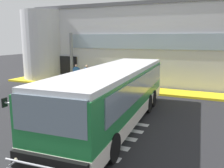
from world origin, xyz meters
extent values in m
cube|color=#232326|center=(0.00, 0.00, -0.01)|extent=(80.00, 90.00, 0.02)
cube|color=silver|center=(2.00, -6.00, 0.00)|extent=(4.40, 0.36, 0.01)
cube|color=silver|center=(2.00, -5.10, 0.00)|extent=(4.40, 0.36, 0.01)
cube|color=silver|center=(2.00, -4.20, 0.00)|extent=(4.40, 0.36, 0.01)
cube|color=silver|center=(2.00, -3.30, 0.00)|extent=(4.40, 0.36, 0.01)
cube|color=silver|center=(2.00, -2.40, 0.00)|extent=(4.40, 0.36, 0.01)
cube|color=#B7B7BC|center=(0.00, 12.00, 3.33)|extent=(18.63, 12.00, 6.66)
cube|color=#56565B|center=(0.00, 12.00, 6.81)|extent=(18.83, 12.20, 0.30)
cylinder|color=#B7B7BC|center=(-8.81, 6.50, 3.33)|extent=(4.40, 4.40, 6.66)
cube|color=black|center=(-5.81, 5.95, 1.20)|extent=(1.80, 0.16, 2.40)
cube|color=#8C9EAD|center=(1.00, 5.96, 3.80)|extent=(12.63, 0.10, 1.20)
cube|color=yellow|center=(0.00, 4.80, 0.07)|extent=(22.63, 2.00, 0.15)
cylinder|color=slate|center=(-5.10, 5.40, 2.34)|extent=(0.28, 0.28, 4.37)
cube|color=#1E7238|center=(2.57, -2.65, 1.42)|extent=(3.22, 10.92, 2.15)
cube|color=silver|center=(2.57, -2.65, 0.62)|extent=(3.26, 10.96, 0.55)
cube|color=silver|center=(2.57, -2.65, 2.60)|extent=(3.11, 10.71, 0.20)
cube|color=slate|center=(2.90, -7.98, 2.02)|extent=(2.35, 0.27, 1.05)
cube|color=slate|center=(3.84, -2.27, 1.92)|extent=(0.64, 9.56, 0.95)
cube|color=slate|center=(1.26, -2.43, 1.92)|extent=(0.64, 9.56, 0.95)
cube|color=black|center=(2.90, -7.98, 2.38)|extent=(2.15, 0.23, 0.28)
cube|color=black|center=(2.91, -8.11, 0.63)|extent=(2.46, 0.35, 0.52)
sphere|color=beige|center=(1.89, -8.22, 0.65)|extent=(0.18, 0.18, 0.18)
cylinder|color=#B7B7BF|center=(1.40, -7.88, 2.17)|extent=(0.40, 0.07, 0.05)
cube|color=black|center=(1.20, -7.89, 2.17)|extent=(0.05, 0.20, 0.28)
cylinder|color=black|center=(3.96, -6.16, 0.50)|extent=(0.36, 1.02, 1.00)
cylinder|color=black|center=(1.62, -6.31, 0.50)|extent=(0.36, 1.02, 1.00)
cylinder|color=black|center=(3.60, -0.39, 0.50)|extent=(0.36, 1.02, 1.00)
cylinder|color=black|center=(1.26, -0.54, 0.50)|extent=(0.36, 1.02, 1.00)
cylinder|color=black|center=(3.52, 0.91, 0.50)|extent=(0.36, 1.02, 1.00)
cylinder|color=black|center=(1.18, 0.76, 0.50)|extent=(0.36, 1.02, 1.00)
cylinder|color=#B7B7BF|center=(2.93, -8.48, 0.80)|extent=(2.25, 0.20, 0.06)
cylinder|color=#B7B7BF|center=(1.95, -8.34, 0.65)|extent=(0.08, 0.50, 0.05)
cylinder|color=#1E2338|center=(-4.22, 4.94, 0.57)|extent=(0.15, 0.15, 0.85)
cylinder|color=#1E2338|center=(-4.38, 4.82, 0.57)|extent=(0.15, 0.15, 0.85)
cube|color=#2659A5|center=(-4.30, 4.88, 1.29)|extent=(0.44, 0.40, 0.58)
sphere|color=tan|center=(-4.30, 4.88, 1.71)|extent=(0.23, 0.23, 0.23)
cylinder|color=#2659A5|center=(-4.10, 5.03, 1.24)|extent=(0.09, 0.09, 0.55)
cylinder|color=#2659A5|center=(-4.50, 4.73, 1.24)|extent=(0.09, 0.09, 0.55)
cube|color=#26663F|center=(-4.40, 5.02, 1.27)|extent=(0.35, 0.32, 0.44)
cylinder|color=#2D2D33|center=(-3.09, 4.76, 0.57)|extent=(0.15, 0.15, 0.85)
cylinder|color=#2D2D33|center=(-3.29, 4.74, 0.57)|extent=(0.15, 0.15, 0.85)
cube|color=#2659A5|center=(-3.19, 4.75, 1.29)|extent=(0.40, 0.25, 0.58)
sphere|color=tan|center=(-3.19, 4.75, 1.71)|extent=(0.23, 0.23, 0.23)
cylinder|color=#2659A5|center=(-2.94, 4.77, 1.24)|extent=(0.09, 0.09, 0.55)
cylinder|color=#2659A5|center=(-3.44, 4.72, 1.24)|extent=(0.09, 0.09, 0.55)
cylinder|color=yellow|center=(0.56, 3.60, 0.45)|extent=(0.18, 0.18, 0.90)
camera|label=1|loc=(6.97, -12.99, 4.08)|focal=38.68mm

